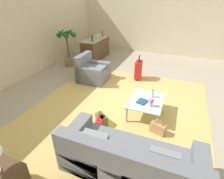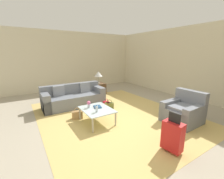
{
  "view_description": "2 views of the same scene",
  "coord_description": "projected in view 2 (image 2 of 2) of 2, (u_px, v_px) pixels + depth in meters",
  "views": [
    {
      "loc": [
        -4.03,
        -1.06,
        2.66
      ],
      "look_at": [
        -0.91,
        0.19,
        0.83
      ],
      "focal_mm": 28.0,
      "sensor_mm": 36.0,
      "label": 1
    },
    {
      "loc": [
        3.23,
        -2.28,
        1.99
      ],
      "look_at": [
        -0.3,
        -0.05,
        0.96
      ],
      "focal_mm": 24.0,
      "sensor_mm": 36.0,
      "label": 2
    }
  ],
  "objects": [
    {
      "name": "couch",
      "position": [
        74.0,
        98.0,
        5.72
      ],
      "size": [
        0.86,
        2.26,
        0.84
      ],
      "color": "slate",
      "rests_on": "ground"
    },
    {
      "name": "side_table",
      "position": [
        99.0,
        89.0,
        7.39
      ],
      "size": [
        0.57,
        0.57,
        0.53
      ],
      "primitive_type": "cube",
      "color": "#513823",
      "rests_on": "ground"
    },
    {
      "name": "flower_vase",
      "position": [
        89.0,
        104.0,
        4.35
      ],
      "size": [
        0.11,
        0.11,
        0.21
      ],
      "color": "#B2B7BC",
      "rests_on": "coffee_table"
    },
    {
      "name": "armchair",
      "position": [
        184.0,
        112.0,
        4.37
      ],
      "size": [
        0.93,
        0.95,
        0.91
      ],
      "color": "slate",
      "rests_on": "ground"
    },
    {
      "name": "wall_left",
      "position": [
        66.0,
        61.0,
        8.1
      ],
      "size": [
        0.12,
        8.0,
        3.1
      ],
      "primitive_type": "cube",
      "color": "beige",
      "rests_on": "ground"
    },
    {
      "name": "handbag_tan",
      "position": [
        77.0,
        115.0,
        4.61
      ],
      "size": [
        0.22,
        0.35,
        0.36
      ],
      "color": "tan",
      "rests_on": "ground"
    },
    {
      "name": "handbag_olive",
      "position": [
        109.0,
        106.0,
        5.4
      ],
      "size": [
        0.28,
        0.35,
        0.36
      ],
      "color": "olive",
      "rests_on": "ground"
    },
    {
      "name": "wall_back",
      "position": [
        202.0,
        64.0,
        6.05
      ],
      "size": [
        10.24,
        0.12,
        3.1
      ],
      "primitive_type": "cube",
      "color": "beige",
      "rests_on": "ground"
    },
    {
      "name": "suitcase_red",
      "position": [
        173.0,
        136.0,
        3.02
      ],
      "size": [
        0.42,
        0.27,
        0.85
      ],
      "color": "red",
      "rests_on": "ground"
    },
    {
      "name": "coffee_table_book",
      "position": [
        97.0,
        107.0,
        4.42
      ],
      "size": [
        0.29,
        0.26,
        0.03
      ],
      "primitive_type": "cube",
      "rotation": [
        0.0,
        0.0,
        -0.25
      ],
      "color": "navy",
      "rests_on": "coffee_table"
    },
    {
      "name": "ground_plane",
      "position": [
        119.0,
        124.0,
        4.31
      ],
      "size": [
        12.0,
        12.0,
        0.0
      ],
      "primitive_type": "plane",
      "color": "#A89E89"
    },
    {
      "name": "water_bottle",
      "position": [
        97.0,
        109.0,
        4.04
      ],
      "size": [
        0.06,
        0.06,
        0.2
      ],
      "color": "silver",
      "rests_on": "coffee_table"
    },
    {
      "name": "coffee_table",
      "position": [
        97.0,
        111.0,
        4.29
      ],
      "size": [
        1.0,
        0.79,
        0.42
      ],
      "color": "silver",
      "rests_on": "ground"
    },
    {
      "name": "area_rug",
      "position": [
        114.0,
        115.0,
        4.91
      ],
      "size": [
        5.2,
        4.4,
        0.01
      ],
      "primitive_type": "cube",
      "color": "tan",
      "rests_on": "ground"
    },
    {
      "name": "handbag_red",
      "position": [
        107.0,
        105.0,
        5.49
      ],
      "size": [
        0.33,
        0.17,
        0.36
      ],
      "color": "red",
      "rests_on": "ground"
    },
    {
      "name": "table_lamp",
      "position": [
        98.0,
        74.0,
        7.22
      ],
      "size": [
        0.4,
        0.4,
        0.58
      ],
      "color": "#ADA899",
      "rests_on": "side_table"
    }
  ]
}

